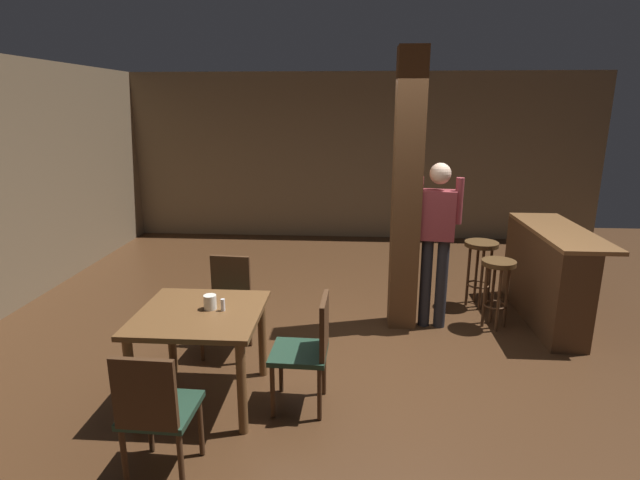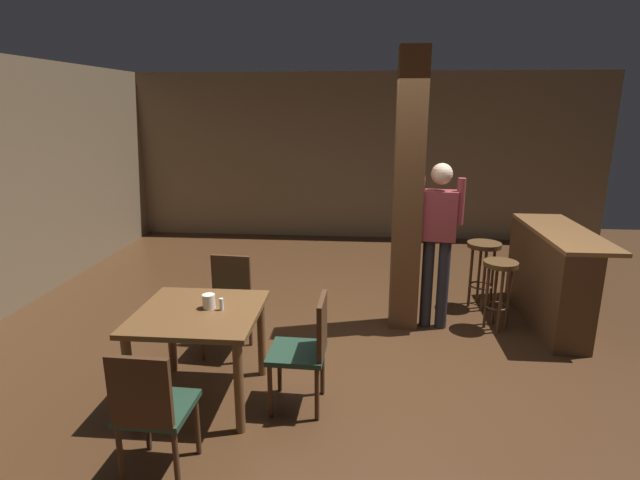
{
  "view_description": "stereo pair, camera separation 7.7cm",
  "coord_description": "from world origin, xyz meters",
  "px_view_note": "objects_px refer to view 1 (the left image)",
  "views": [
    {
      "loc": [
        -0.13,
        -4.15,
        2.26
      ],
      "look_at": [
        -0.43,
        0.15,
        1.09
      ],
      "focal_mm": 28.0,
      "sensor_mm": 36.0,
      "label": 1
    },
    {
      "loc": [
        -0.06,
        -4.15,
        2.26
      ],
      "look_at": [
        -0.43,
        0.15,
        1.09
      ],
      "focal_mm": 28.0,
      "sensor_mm": 36.0,
      "label": 2
    }
  ],
  "objects_px": {
    "bar_counter": "(545,274)",
    "bar_stool_near": "(497,278)",
    "bar_stool_mid": "(480,258)",
    "napkin_cup": "(210,302)",
    "chair_south": "(155,409)",
    "dining_table": "(201,327)",
    "chair_east": "(309,346)",
    "standing_person": "(437,234)",
    "salt_shaker": "(223,305)",
    "chair_north": "(228,300)"
  },
  "relations": [
    {
      "from": "bar_stool_mid",
      "to": "chair_east",
      "type": "bearing_deg",
      "value": -129.68
    },
    {
      "from": "standing_person",
      "to": "bar_stool_mid",
      "type": "bearing_deg",
      "value": 43.89
    },
    {
      "from": "chair_north",
      "to": "salt_shaker",
      "type": "xyz_separation_m",
      "value": [
        0.18,
        -0.81,
        0.29
      ]
    },
    {
      "from": "chair_north",
      "to": "salt_shaker",
      "type": "height_order",
      "value": "chair_north"
    },
    {
      "from": "napkin_cup",
      "to": "bar_stool_mid",
      "type": "height_order",
      "value": "napkin_cup"
    },
    {
      "from": "dining_table",
      "to": "napkin_cup",
      "type": "xyz_separation_m",
      "value": [
        0.07,
        0.05,
        0.18
      ]
    },
    {
      "from": "dining_table",
      "to": "chair_east",
      "type": "bearing_deg",
      "value": -2.7
    },
    {
      "from": "napkin_cup",
      "to": "standing_person",
      "type": "xyz_separation_m",
      "value": [
        1.93,
        1.46,
        0.2
      ]
    },
    {
      "from": "dining_table",
      "to": "bar_counter",
      "type": "distance_m",
      "value": 3.67
    },
    {
      "from": "chair_south",
      "to": "bar_counter",
      "type": "distance_m",
      "value": 4.18
    },
    {
      "from": "dining_table",
      "to": "chair_north",
      "type": "xyz_separation_m",
      "value": [
        -0.0,
        0.83,
        -0.12
      ]
    },
    {
      "from": "bar_stool_near",
      "to": "bar_stool_mid",
      "type": "xyz_separation_m",
      "value": [
        -0.04,
        0.57,
        0.04
      ]
    },
    {
      "from": "dining_table",
      "to": "bar_counter",
      "type": "height_order",
      "value": "bar_counter"
    },
    {
      "from": "dining_table",
      "to": "chair_south",
      "type": "relative_size",
      "value": 1.05
    },
    {
      "from": "chair_north",
      "to": "salt_shaker",
      "type": "relative_size",
      "value": 9.4
    },
    {
      "from": "napkin_cup",
      "to": "standing_person",
      "type": "distance_m",
      "value": 2.42
    },
    {
      "from": "chair_south",
      "to": "salt_shaker",
      "type": "bearing_deg",
      "value": 78.5
    },
    {
      "from": "napkin_cup",
      "to": "standing_person",
      "type": "bearing_deg",
      "value": 37.09
    },
    {
      "from": "dining_table",
      "to": "bar_counter",
      "type": "bearing_deg",
      "value": 28.78
    },
    {
      "from": "napkin_cup",
      "to": "bar_stool_mid",
      "type": "distance_m",
      "value": 3.27
    },
    {
      "from": "chair_east",
      "to": "bar_stool_mid",
      "type": "relative_size",
      "value": 1.16
    },
    {
      "from": "chair_south",
      "to": "chair_north",
      "type": "xyz_separation_m",
      "value": [
        0.01,
        1.73,
        0.0
      ]
    },
    {
      "from": "standing_person",
      "to": "bar_stool_mid",
      "type": "height_order",
      "value": "standing_person"
    },
    {
      "from": "bar_counter",
      "to": "bar_stool_near",
      "type": "height_order",
      "value": "bar_counter"
    },
    {
      "from": "chair_south",
      "to": "bar_counter",
      "type": "height_order",
      "value": "bar_counter"
    },
    {
      "from": "chair_east",
      "to": "chair_south",
      "type": "bearing_deg",
      "value": -134.62
    },
    {
      "from": "bar_counter",
      "to": "dining_table",
      "type": "bearing_deg",
      "value": -151.22
    },
    {
      "from": "chair_south",
      "to": "bar_counter",
      "type": "relative_size",
      "value": 0.54
    },
    {
      "from": "chair_north",
      "to": "dining_table",
      "type": "bearing_deg",
      "value": -89.67
    },
    {
      "from": "dining_table",
      "to": "standing_person",
      "type": "height_order",
      "value": "standing_person"
    },
    {
      "from": "chair_south",
      "to": "napkin_cup",
      "type": "relative_size",
      "value": 7.96
    },
    {
      "from": "chair_south",
      "to": "dining_table",
      "type": "bearing_deg",
      "value": 89.3
    },
    {
      "from": "chair_south",
      "to": "bar_stool_mid",
      "type": "height_order",
      "value": "chair_south"
    },
    {
      "from": "salt_shaker",
      "to": "bar_stool_near",
      "type": "bearing_deg",
      "value": 31.26
    },
    {
      "from": "standing_person",
      "to": "bar_counter",
      "type": "bearing_deg",
      "value": 12.0
    },
    {
      "from": "salt_shaker",
      "to": "chair_east",
      "type": "bearing_deg",
      "value": -5.44
    },
    {
      "from": "chair_north",
      "to": "bar_stool_near",
      "type": "height_order",
      "value": "chair_north"
    },
    {
      "from": "chair_east",
      "to": "standing_person",
      "type": "relative_size",
      "value": 0.52
    },
    {
      "from": "dining_table",
      "to": "chair_south",
      "type": "bearing_deg",
      "value": -90.7
    },
    {
      "from": "napkin_cup",
      "to": "standing_person",
      "type": "height_order",
      "value": "standing_person"
    },
    {
      "from": "dining_table",
      "to": "bar_stool_mid",
      "type": "xyz_separation_m",
      "value": [
        2.61,
        2.09,
        -0.04
      ]
    },
    {
      "from": "salt_shaker",
      "to": "bar_counter",
      "type": "height_order",
      "value": "bar_counter"
    },
    {
      "from": "chair_south",
      "to": "standing_person",
      "type": "relative_size",
      "value": 0.52
    },
    {
      "from": "standing_person",
      "to": "chair_north",
      "type": "bearing_deg",
      "value": -161.4
    },
    {
      "from": "chair_north",
      "to": "napkin_cup",
      "type": "xyz_separation_m",
      "value": [
        0.07,
        -0.78,
        0.3
      ]
    },
    {
      "from": "salt_shaker",
      "to": "standing_person",
      "type": "bearing_deg",
      "value": 39.2
    },
    {
      "from": "bar_stool_mid",
      "to": "napkin_cup",
      "type": "bearing_deg",
      "value": -141.15
    },
    {
      "from": "chair_east",
      "to": "chair_north",
      "type": "bearing_deg",
      "value": 133.9
    },
    {
      "from": "chair_north",
      "to": "standing_person",
      "type": "xyz_separation_m",
      "value": [
        2.0,
        0.67,
        0.5
      ]
    },
    {
      "from": "dining_table",
      "to": "napkin_cup",
      "type": "height_order",
      "value": "napkin_cup"
    }
  ]
}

